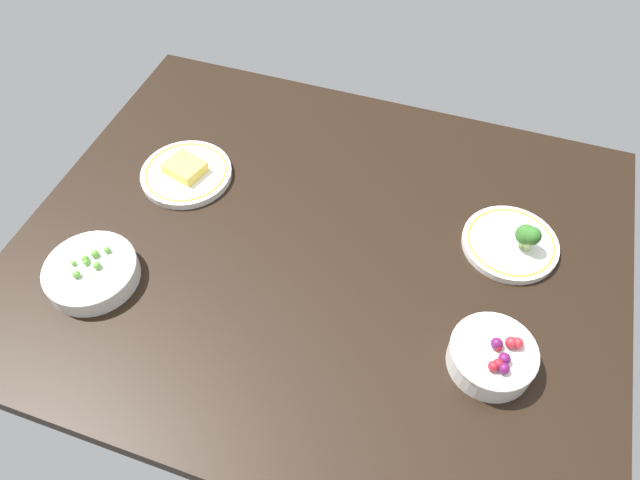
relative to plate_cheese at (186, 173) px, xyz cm
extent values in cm
cube|color=black|center=(34.77, -9.09, -3.21)|extent=(121.95, 98.68, 4.00)
cylinder|color=white|center=(0.00, 0.00, -0.42)|extent=(20.26, 20.26, 1.58)
torus|color=gold|center=(0.00, 0.00, 0.37)|extent=(18.33, 18.33, 0.50)
cube|color=#F2D14C|center=(0.00, 0.00, 1.59)|extent=(9.59, 8.72, 2.44)
cylinder|color=white|center=(-4.51, -30.89, 0.62)|extent=(17.88, 17.88, 3.66)
torus|color=white|center=(-4.51, -30.89, 2.45)|extent=(17.97, 17.97, 0.80)
sphere|color=#599E38|center=(-2.86, -30.37, 3.23)|extent=(1.57, 1.57, 1.57)
sphere|color=#599E38|center=(-7.58, -31.22, 2.97)|extent=(1.05, 1.05, 1.05)
sphere|color=#599E38|center=(-4.74, -28.09, 3.25)|extent=(1.60, 1.60, 1.60)
sphere|color=#599E38|center=(-5.36, -30.32, 3.05)|extent=(1.21, 1.21, 1.21)
sphere|color=#599E38|center=(-3.07, -26.42, 3.11)|extent=(1.32, 1.32, 1.32)
sphere|color=#599E38|center=(-5.41, -33.42, 3.22)|extent=(1.54, 1.54, 1.54)
sphere|color=#599E38|center=(-5.88, -29.73, 3.20)|extent=(1.50, 1.50, 1.50)
cylinder|color=white|center=(71.41, 3.41, -0.47)|extent=(19.36, 19.36, 1.48)
torus|color=gold|center=(71.41, 3.41, 0.27)|extent=(17.54, 17.54, 0.50)
cylinder|color=#9EBC72|center=(74.54, 2.56, 1.64)|extent=(1.30, 1.30, 2.74)
sphere|color=#2D6023|center=(74.54, 2.56, 4.40)|extent=(3.72, 3.72, 3.72)
cylinder|color=#9EBC72|center=(73.48, 3.07, 1.25)|extent=(1.44, 1.44, 1.97)
sphere|color=#2D6023|center=(73.48, 3.07, 3.78)|extent=(4.12, 4.12, 4.12)
cylinder|color=white|center=(71.43, -24.23, 1.19)|extent=(15.04, 15.04, 4.80)
torus|color=white|center=(71.43, -24.23, 3.59)|extent=(15.24, 15.24, 0.80)
sphere|color=maroon|center=(71.76, -23.80, 4.35)|extent=(1.53, 1.53, 1.53)
sphere|color=#59144C|center=(73.24, -27.63, 4.56)|extent=(1.95, 1.95, 1.95)
sphere|color=#59144C|center=(71.42, -23.38, 4.62)|extent=(2.07, 2.07, 2.07)
sphere|color=#59144C|center=(73.05, -25.85, 4.64)|extent=(2.11, 2.11, 2.11)
sphere|color=#B2232D|center=(74.77, -22.17, 4.61)|extent=(2.04, 2.04, 2.04)
sphere|color=maroon|center=(71.53, -27.77, 4.52)|extent=(1.87, 1.87, 1.87)
sphere|color=maroon|center=(72.23, -27.07, 4.51)|extent=(1.85, 1.85, 1.85)
sphere|color=#B2232D|center=(73.72, -22.43, 4.65)|extent=(2.13, 2.13, 2.13)
camera|label=1|loc=(58.20, -77.96, 93.83)|focal=32.86mm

